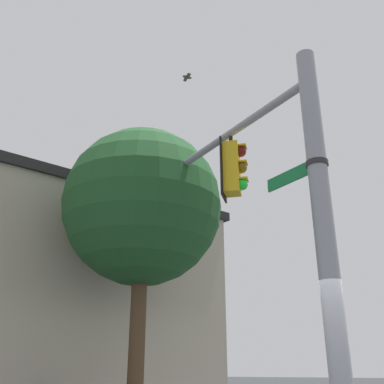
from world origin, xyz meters
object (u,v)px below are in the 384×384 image
traffic_light_mid_inner (150,215)px  bird_flying (187,77)px  traffic_light_nearest_pole (233,168)px  street_name_sign (304,170)px

traffic_light_mid_inner → bird_flying: bearing=38.7°
traffic_light_nearest_pole → street_name_sign: size_ratio=1.35×
traffic_light_nearest_pole → street_name_sign: bearing=45.8°
traffic_light_nearest_pole → traffic_light_mid_inner: same height
bird_flying → traffic_light_mid_inner: bearing=-141.3°
street_name_sign → bird_flying: size_ratio=3.05×
traffic_light_nearest_pole → traffic_light_mid_inner: (-2.41, -2.52, 0.00)m
traffic_light_nearest_pole → traffic_light_mid_inner: 3.49m
bird_flying → traffic_light_nearest_pole: bearing=60.1°
street_name_sign → bird_flying: (-1.89, -2.39, 3.45)m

